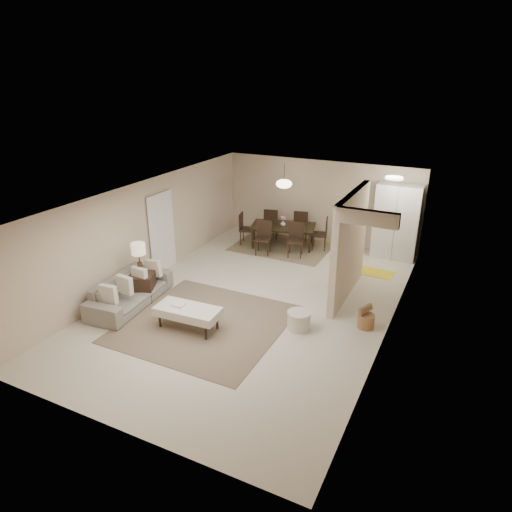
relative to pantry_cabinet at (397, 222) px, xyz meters
The scene contains 22 objects.
floor 4.88m from the pantry_cabinet, 119.52° to the right, with size 9.00×9.00×0.00m, color beige.
ceiling 4.98m from the pantry_cabinet, 119.52° to the right, with size 9.00×9.00×0.00m, color white.
back_wall 2.38m from the pantry_cabinet, behind, with size 6.00×6.00×0.00m, color #C7B497.
left_wall 6.77m from the pantry_cabinet, 142.20° to the right, with size 9.00×9.00×0.00m, color #C7B497.
right_wall 4.21m from the pantry_cabinet, 81.10° to the right, with size 9.00×9.00×0.00m, color #C7B497.
partition 2.96m from the pantry_cabinet, 100.74° to the right, with size 0.15×2.50×2.50m, color #C7B497.
doorway 6.40m from the pantry_cabinet, 146.29° to the right, with size 0.04×0.90×2.04m, color black.
pantry_cabinet is the anchor object (origin of this frame).
flush_light 1.70m from the pantry_cabinet, 93.01° to the right, with size 0.44×0.44×0.05m, color white.
living_rug 6.27m from the pantry_cabinet, 117.40° to the right, with size 3.20×3.20×0.01m, color brown.
sofa 7.33m from the pantry_cabinet, 131.17° to the right, with size 0.88×2.26×0.66m, color gray.
ottoman_bench 6.57m from the pantry_cabinet, 117.74° to the right, with size 1.36×0.68×0.48m.
side_table 7.03m from the pantry_cabinet, 132.77° to the right, with size 0.55×0.55×0.61m, color black.
table_lamp 7.00m from the pantry_cabinet, 132.77° to the right, with size 0.32×0.32×0.76m.
round_pouf 4.99m from the pantry_cabinet, 101.76° to the right, with size 0.49×0.49×0.38m, color beige.
wicker_basket 4.25m from the pantry_cabinet, 86.85° to the right, with size 0.35×0.35×0.29m, color brown.
dining_rug 3.36m from the pantry_cabinet, 169.19° to the right, with size 2.80×2.10×0.01m, color #766949.
dining_table 3.28m from the pantry_cabinet, 169.19° to the right, with size 1.86×1.04×0.65m, color black.
dining_chairs 3.25m from the pantry_cabinet, 169.19° to the right, with size 2.63×2.16×0.97m.
vase 3.21m from the pantry_cabinet, 169.19° to the right, with size 0.15×0.15×0.15m, color white.
yellow_mat 1.69m from the pantry_cabinet, 99.15° to the right, with size 0.96×0.59×0.01m, color yellow.
pendant_light 3.31m from the pantry_cabinet, 169.19° to the right, with size 0.46×0.46×0.71m.
Camera 1 is at (4.13, -8.35, 4.95)m, focal length 32.00 mm.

